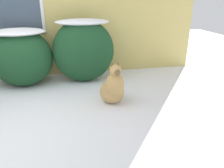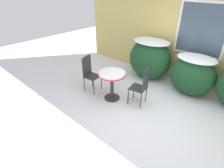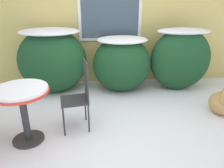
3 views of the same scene
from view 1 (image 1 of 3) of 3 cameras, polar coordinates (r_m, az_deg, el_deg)
The scene contains 3 objects.
shrub_middle at distance 4.48m, azimuth -22.56°, elevation 6.74°, with size 1.14×0.87×1.09m.
shrub_right at distance 4.38m, azimuth -7.42°, elevation 8.95°, with size 1.20×0.65×1.24m.
dog at distance 3.49m, azimuth 0.27°, elevation -1.14°, with size 0.44×0.64×0.71m.
Camera 1 is at (1.15, -2.63, 1.63)m, focal length 35.00 mm.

